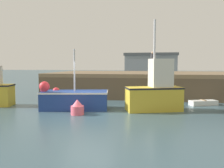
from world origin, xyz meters
The scene contains 8 objects.
ground centered at (0.00, 0.00, -0.05)m, with size 120.00×160.00×0.10m.
pier centered at (2.45, 7.50, 1.44)m, with size 14.46×7.58×1.72m.
fishing_boat_near_right centered at (-1.05, 0.86, 0.55)m, with size 3.70×2.28×3.16m.
fishing_boat_mid centered at (3.20, 1.15, 0.99)m, with size 3.02×1.98×4.59m.
rowboat centered at (5.94, 3.35, 0.14)m, with size 1.67×1.13×0.32m.
dockworker centered at (2.94, 9.19, 2.57)m, with size 0.34×0.34×1.69m.
warehouse centered at (2.27, 35.71, 2.24)m, with size 9.86×4.70×4.44m.
mooring_buoy_foreground centered at (-0.41, -0.49, 0.33)m, with size 0.62×0.62×0.73m.
Camera 1 is at (3.20, -11.40, 2.38)m, focal length 39.30 mm.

